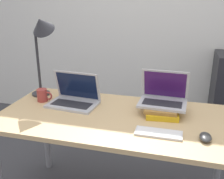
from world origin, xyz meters
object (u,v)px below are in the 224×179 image
(laptop_left, at_px, (74,98))
(book_stack, at_px, (162,110))
(wireless_keyboard, at_px, (158,133))
(desk_lamp, at_px, (41,35))
(laptop_on_books, at_px, (163,97))
(mouse, at_px, (205,137))
(mug, at_px, (43,95))

(laptop_left, relative_size, book_stack, 1.38)
(wireless_keyboard, xyz_separation_m, desk_lamp, (-0.90, 0.36, 0.47))
(laptop_on_books, bearing_deg, desk_lamp, 177.70)
(book_stack, relative_size, mouse, 2.48)
(book_stack, height_order, mouse, book_stack)
(laptop_left, distance_m, mug, 0.25)
(laptop_left, relative_size, desk_lamp, 0.57)
(laptop_left, height_order, mug, laptop_left)
(book_stack, bearing_deg, mouse, -46.83)
(book_stack, relative_size, desk_lamp, 0.41)
(book_stack, relative_size, wireless_keyboard, 0.99)
(mouse, distance_m, mug, 1.16)
(laptop_on_books, xyz_separation_m, mug, (-0.87, -0.05, -0.05))
(mouse, distance_m, desk_lamp, 1.29)
(laptop_left, distance_m, wireless_keyboard, 0.69)
(laptop_left, xyz_separation_m, mug, (-0.25, -0.01, -0.00))
(laptop_on_books, xyz_separation_m, desk_lamp, (-0.89, 0.04, 0.38))
(mug, bearing_deg, mouse, -13.57)
(laptop_on_books, height_order, mug, laptop_on_books)
(book_stack, distance_m, mug, 0.87)
(laptop_left, height_order, book_stack, laptop_left)
(laptop_on_books, distance_m, mug, 0.88)
(mouse, bearing_deg, book_stack, 133.17)
(mouse, relative_size, desk_lamp, 0.17)
(mouse, relative_size, mug, 0.89)
(laptop_left, xyz_separation_m, laptop_on_books, (0.62, 0.05, 0.05))
(wireless_keyboard, bearing_deg, desk_lamp, 157.90)
(laptop_left, xyz_separation_m, wireless_keyboard, (0.63, -0.28, -0.04))
(laptop_left, xyz_separation_m, desk_lamp, (-0.27, 0.08, 0.43))
(book_stack, relative_size, laptop_on_books, 0.83)
(book_stack, bearing_deg, wireless_keyboard, -88.46)
(laptop_left, xyz_separation_m, mouse, (0.88, -0.28, -0.03))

